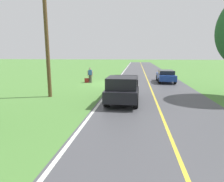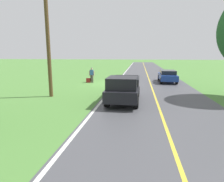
# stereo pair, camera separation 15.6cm
# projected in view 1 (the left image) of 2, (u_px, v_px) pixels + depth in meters

# --- Properties ---
(ground_plane) EXTENTS (200.00, 200.00, 0.00)m
(ground_plane) POSITION_uv_depth(u_px,v_px,m) (104.00, 84.00, 21.47)
(ground_plane) COLOR #4C7F38
(road_surface) EXTENTS (7.98, 120.00, 0.00)m
(road_surface) POSITION_uv_depth(u_px,v_px,m) (149.00, 85.00, 20.85)
(road_surface) COLOR #47474C
(road_surface) RESTS_ON ground
(lane_edge_line) EXTENTS (0.16, 117.60, 0.00)m
(lane_edge_line) POSITION_uv_depth(u_px,v_px,m) (114.00, 84.00, 21.32)
(lane_edge_line) COLOR silver
(lane_edge_line) RESTS_ON ground
(lane_centre_line) EXTENTS (0.14, 117.60, 0.00)m
(lane_centre_line) POSITION_uv_depth(u_px,v_px,m) (149.00, 85.00, 20.85)
(lane_centre_line) COLOR gold
(lane_centre_line) RESTS_ON ground
(hitchhiker_walking) EXTENTS (0.62, 0.51, 1.75)m
(hitchhiker_walking) POSITION_uv_depth(u_px,v_px,m) (90.00, 74.00, 22.26)
(hitchhiker_walking) COLOR #4C473D
(hitchhiker_walking) RESTS_ON ground
(suitcase_carried) EXTENTS (0.47, 0.22, 0.51)m
(suitcase_carried) POSITION_uv_depth(u_px,v_px,m) (87.00, 80.00, 22.35)
(suitcase_carried) COLOR maroon
(suitcase_carried) RESTS_ON ground
(pickup_truck_passing) EXTENTS (2.15, 5.42, 1.82)m
(pickup_truck_passing) POSITION_uv_depth(u_px,v_px,m) (123.00, 88.00, 13.18)
(pickup_truck_passing) COLOR black
(pickup_truck_passing) RESTS_ON ground
(sedan_near_oncoming) EXTENTS (1.98, 4.43, 1.41)m
(sedan_near_oncoming) POSITION_uv_depth(u_px,v_px,m) (166.00, 76.00, 22.64)
(sedan_near_oncoming) COLOR navy
(sedan_near_oncoming) RESTS_ON ground
(utility_pole_roadside) EXTENTS (0.28, 0.28, 7.86)m
(utility_pole_roadside) POSITION_uv_depth(u_px,v_px,m) (47.00, 45.00, 14.26)
(utility_pole_roadside) COLOR brown
(utility_pole_roadside) RESTS_ON ground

